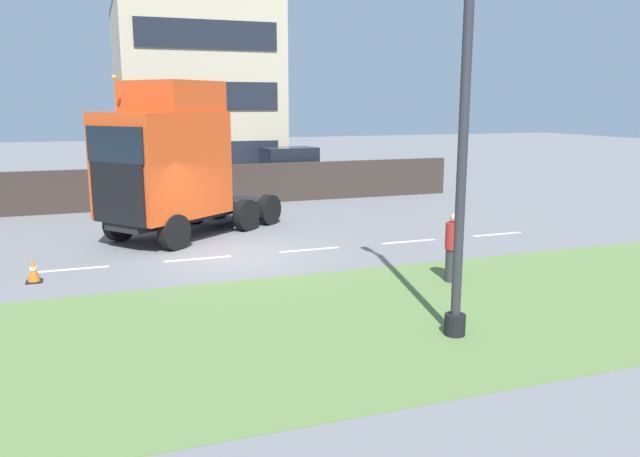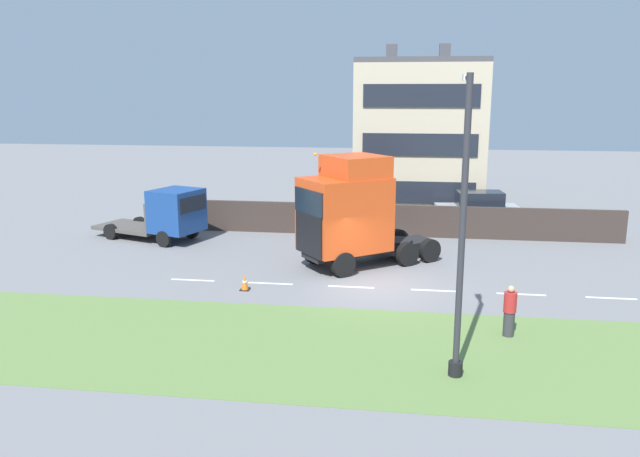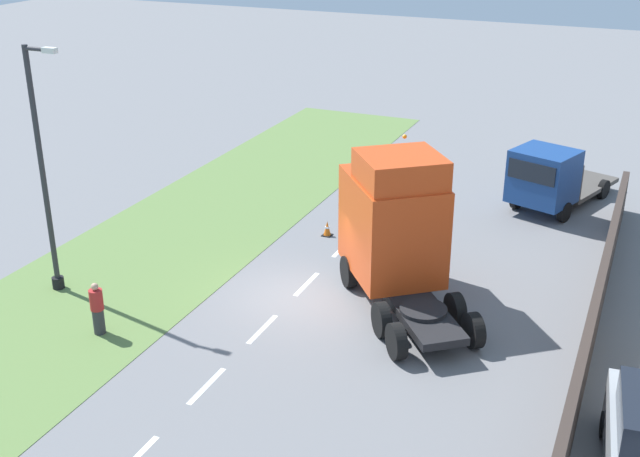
{
  "view_description": "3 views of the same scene",
  "coord_description": "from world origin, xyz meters",
  "px_view_note": "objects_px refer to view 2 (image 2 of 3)",
  "views": [
    {
      "loc": [
        -16.54,
        3.36,
        4.11
      ],
      "look_at": [
        -2.89,
        -1.57,
        1.21
      ],
      "focal_mm": 35.0,
      "sensor_mm": 36.0,
      "label": 1
    },
    {
      "loc": [
        -23.08,
        -1.15,
        7.45
      ],
      "look_at": [
        -1.65,
        1.89,
        2.66
      ],
      "focal_mm": 35.0,
      "sensor_mm": 36.0,
      "label": 2
    },
    {
      "loc": [
        9.74,
        -20.59,
        12.0
      ],
      "look_at": [
        0.49,
        0.88,
        2.09
      ],
      "focal_mm": 45.0,
      "sensor_mm": 36.0,
      "label": 3
    }
  ],
  "objects_px": {
    "flatbed_truck": "(169,214)",
    "lamp_post": "(461,245)",
    "lorry_cab": "(350,212)",
    "parked_car": "(477,212)",
    "pedestrian": "(510,312)",
    "traffic_cone_lead": "(245,283)"
  },
  "relations": [
    {
      "from": "lorry_cab",
      "to": "traffic_cone_lead",
      "type": "distance_m",
      "value": 5.67
    },
    {
      "from": "flatbed_truck",
      "to": "pedestrian",
      "type": "relative_size",
      "value": 3.82
    },
    {
      "from": "flatbed_truck",
      "to": "traffic_cone_lead",
      "type": "distance_m",
      "value": 9.23
    },
    {
      "from": "flatbed_truck",
      "to": "lamp_post",
      "type": "xyz_separation_m",
      "value": [
        -13.45,
        -13.19,
        2.17
      ]
    },
    {
      "from": "lamp_post",
      "to": "pedestrian",
      "type": "bearing_deg",
      "value": -31.36
    },
    {
      "from": "flatbed_truck",
      "to": "pedestrian",
      "type": "height_order",
      "value": "flatbed_truck"
    },
    {
      "from": "lorry_cab",
      "to": "parked_car",
      "type": "relative_size",
      "value": 1.4
    },
    {
      "from": "pedestrian",
      "to": "lamp_post",
      "type": "bearing_deg",
      "value": 148.64
    },
    {
      "from": "traffic_cone_lead",
      "to": "flatbed_truck",
      "type": "bearing_deg",
      "value": 38.8
    },
    {
      "from": "traffic_cone_lead",
      "to": "parked_car",
      "type": "bearing_deg",
      "value": -40.09
    },
    {
      "from": "flatbed_truck",
      "to": "parked_car",
      "type": "relative_size",
      "value": 1.39
    },
    {
      "from": "flatbed_truck",
      "to": "lamp_post",
      "type": "relative_size",
      "value": 0.79
    },
    {
      "from": "pedestrian",
      "to": "traffic_cone_lead",
      "type": "xyz_separation_m",
      "value": [
        3.32,
        9.28,
        -0.52
      ]
    },
    {
      "from": "flatbed_truck",
      "to": "lamp_post",
      "type": "distance_m",
      "value": 18.96
    },
    {
      "from": "lamp_post",
      "to": "pedestrian",
      "type": "relative_size",
      "value": 4.81
    },
    {
      "from": "flatbed_truck",
      "to": "lamp_post",
      "type": "bearing_deg",
      "value": 63.67
    },
    {
      "from": "lamp_post",
      "to": "traffic_cone_lead",
      "type": "height_order",
      "value": "lamp_post"
    },
    {
      "from": "lamp_post",
      "to": "pedestrian",
      "type": "xyz_separation_m",
      "value": [
        2.99,
        -1.82,
        -2.79
      ]
    },
    {
      "from": "flatbed_truck",
      "to": "lamp_post",
      "type": "height_order",
      "value": "lamp_post"
    },
    {
      "from": "lorry_cab",
      "to": "flatbed_truck",
      "type": "relative_size",
      "value": 1.01
    },
    {
      "from": "lamp_post",
      "to": "pedestrian",
      "type": "distance_m",
      "value": 4.48
    },
    {
      "from": "lamp_post",
      "to": "traffic_cone_lead",
      "type": "relative_size",
      "value": 13.58
    }
  ]
}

